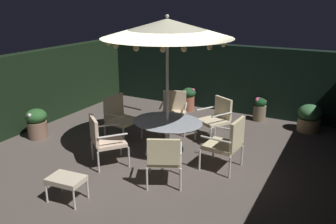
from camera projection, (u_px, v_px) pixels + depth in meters
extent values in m
cube|color=#564C46|center=(158.00, 155.00, 7.15)|extent=(7.43, 7.37, 0.02)
cube|color=black|center=(220.00, 77.00, 9.82)|extent=(7.43, 0.30, 1.84)
cube|color=black|center=(31.00, 90.00, 8.46)|extent=(0.30, 7.37, 1.84)
cylinder|color=silver|center=(167.00, 152.00, 7.22)|extent=(0.57, 0.57, 0.03)
cylinder|color=silver|center=(167.00, 138.00, 7.11)|extent=(0.09, 0.09, 0.68)
ellipsoid|color=#9CA3AC|center=(167.00, 122.00, 7.00)|extent=(1.45, 1.22, 0.03)
cylinder|color=silver|center=(167.00, 95.00, 6.83)|extent=(0.06, 0.06, 2.48)
cone|color=beige|center=(167.00, 28.00, 6.43)|extent=(2.49, 2.49, 0.35)
sphere|color=silver|center=(167.00, 16.00, 6.36)|extent=(0.07, 0.07, 0.07)
sphere|color=#F9DB8C|center=(224.00, 44.00, 6.03)|extent=(0.10, 0.10, 0.10)
sphere|color=#F9DB8C|center=(226.00, 41.00, 6.44)|extent=(0.10, 0.10, 0.10)
sphere|color=#F9DB8C|center=(221.00, 39.00, 6.81)|extent=(0.10, 0.10, 0.10)
sphere|color=#F9DB8C|center=(209.00, 37.00, 7.16)|extent=(0.10, 0.10, 0.10)
sphere|color=#F9DB8C|center=(193.00, 36.00, 7.41)|extent=(0.10, 0.10, 0.10)
sphere|color=#F9DB8C|center=(173.00, 35.00, 7.54)|extent=(0.10, 0.10, 0.10)
sphere|color=#F9DB8C|center=(151.00, 35.00, 7.48)|extent=(0.10, 0.10, 0.10)
sphere|color=#F9DB8C|center=(133.00, 36.00, 7.29)|extent=(0.10, 0.10, 0.10)
sphere|color=#F9DB8C|center=(118.00, 38.00, 6.97)|extent=(0.10, 0.10, 0.10)
sphere|color=#F9DB8C|center=(109.00, 41.00, 6.55)|extent=(0.10, 0.10, 0.10)
sphere|color=#F9DB8C|center=(108.00, 43.00, 6.22)|extent=(0.10, 0.10, 0.10)
sphere|color=#F9DB8C|center=(116.00, 46.00, 5.86)|extent=(0.10, 0.10, 0.10)
sphere|color=#F9DB8C|center=(136.00, 48.00, 5.57)|extent=(0.10, 0.10, 0.10)
sphere|color=#F9DB8C|center=(163.00, 49.00, 5.46)|extent=(0.10, 0.10, 0.10)
sphere|color=#F9DB8C|center=(184.00, 49.00, 5.49)|extent=(0.10, 0.10, 0.10)
sphere|color=#F9DB8C|center=(210.00, 47.00, 5.70)|extent=(0.10, 0.10, 0.10)
cylinder|color=silver|center=(200.00, 160.00, 6.46)|extent=(0.04, 0.04, 0.41)
cylinder|color=silver|center=(213.00, 149.00, 6.94)|extent=(0.04, 0.04, 0.41)
cylinder|color=silver|center=(230.00, 168.00, 6.16)|extent=(0.04, 0.04, 0.41)
cylinder|color=silver|center=(242.00, 155.00, 6.64)|extent=(0.04, 0.04, 0.41)
cube|color=beige|center=(222.00, 146.00, 6.47)|extent=(0.62, 0.62, 0.07)
cube|color=beige|center=(237.00, 134.00, 6.23)|extent=(0.10, 0.57, 0.53)
cylinder|color=silver|center=(215.00, 139.00, 6.16)|extent=(0.57, 0.08, 0.04)
cylinder|color=silver|center=(229.00, 129.00, 6.64)|extent=(0.57, 0.08, 0.04)
cylinder|color=silver|center=(210.00, 138.00, 7.40)|extent=(0.04, 0.04, 0.44)
cylinder|color=silver|center=(195.00, 131.00, 7.83)|extent=(0.04, 0.04, 0.44)
cylinder|color=silver|center=(230.00, 133.00, 7.69)|extent=(0.04, 0.04, 0.44)
cylinder|color=silver|center=(215.00, 126.00, 8.12)|extent=(0.04, 0.04, 0.44)
cube|color=beige|center=(213.00, 121.00, 7.68)|extent=(0.73, 0.74, 0.07)
cube|color=beige|center=(223.00, 108.00, 7.73)|extent=(0.48, 0.31, 0.46)
cylinder|color=silver|center=(222.00, 115.00, 7.39)|extent=(0.30, 0.49, 0.04)
cylinder|color=silver|center=(206.00, 108.00, 7.82)|extent=(0.30, 0.49, 0.04)
cylinder|color=beige|center=(185.00, 129.00, 7.99)|extent=(0.04, 0.04, 0.41)
cylinder|color=beige|center=(160.00, 128.00, 8.06)|extent=(0.04, 0.04, 0.41)
cylinder|color=beige|center=(186.00, 121.00, 8.51)|extent=(0.04, 0.04, 0.41)
cylinder|color=beige|center=(163.00, 120.00, 8.58)|extent=(0.04, 0.04, 0.41)
cube|color=beige|center=(174.00, 115.00, 8.21)|extent=(0.72, 0.71, 0.07)
cube|color=beige|center=(175.00, 100.00, 8.37)|extent=(0.53, 0.26, 0.47)
cylinder|color=beige|center=(186.00, 106.00, 8.11)|extent=(0.23, 0.50, 0.04)
cylinder|color=beige|center=(161.00, 105.00, 8.18)|extent=(0.23, 0.50, 0.04)
cylinder|color=beige|center=(142.00, 130.00, 7.89)|extent=(0.04, 0.04, 0.43)
cylinder|color=beige|center=(124.00, 138.00, 7.41)|extent=(0.04, 0.04, 0.43)
cylinder|color=beige|center=(123.00, 125.00, 8.19)|extent=(0.04, 0.04, 0.43)
cylinder|color=beige|center=(105.00, 133.00, 7.71)|extent=(0.04, 0.04, 0.43)
cube|color=beige|center=(123.00, 121.00, 7.72)|extent=(0.60, 0.65, 0.07)
cube|color=beige|center=(114.00, 106.00, 7.77)|extent=(0.13, 0.59, 0.51)
cylinder|color=beige|center=(132.00, 108.00, 7.89)|extent=(0.53, 0.10, 0.04)
cylinder|color=beige|center=(113.00, 115.00, 7.41)|extent=(0.53, 0.10, 0.04)
cylinder|color=beige|center=(121.00, 146.00, 7.07)|extent=(0.04, 0.04, 0.41)
cylinder|color=beige|center=(129.00, 157.00, 6.57)|extent=(0.04, 0.04, 0.41)
cylinder|color=beige|center=(92.00, 150.00, 6.86)|extent=(0.04, 0.04, 0.41)
cylinder|color=beige|center=(98.00, 163.00, 6.36)|extent=(0.04, 0.04, 0.41)
cube|color=beige|center=(109.00, 142.00, 6.64)|extent=(0.79, 0.79, 0.07)
cube|color=beige|center=(94.00, 130.00, 6.45)|extent=(0.47, 0.39, 0.50)
cylinder|color=beige|center=(105.00, 126.00, 6.82)|extent=(0.37, 0.45, 0.04)
cylinder|color=beige|center=(113.00, 136.00, 6.31)|extent=(0.37, 0.45, 0.04)
cylinder|color=silver|center=(150.00, 164.00, 6.29)|extent=(0.04, 0.04, 0.41)
cylinder|color=silver|center=(181.00, 165.00, 6.27)|extent=(0.04, 0.04, 0.41)
cylinder|color=silver|center=(147.00, 179.00, 5.77)|extent=(0.04, 0.04, 0.41)
cylinder|color=silver|center=(181.00, 180.00, 5.75)|extent=(0.04, 0.04, 0.41)
cube|color=beige|center=(164.00, 159.00, 5.95)|extent=(0.72, 0.72, 0.07)
cube|color=beige|center=(164.00, 152.00, 5.62)|extent=(0.51, 0.29, 0.44)
cylinder|color=silver|center=(148.00, 148.00, 5.89)|extent=(0.26, 0.48, 0.04)
cylinder|color=silver|center=(181.00, 148.00, 5.87)|extent=(0.26, 0.48, 0.04)
cylinder|color=silver|center=(61.00, 183.00, 5.75)|extent=(0.03, 0.03, 0.33)
cylinder|color=silver|center=(88.00, 189.00, 5.56)|extent=(0.03, 0.03, 0.33)
cylinder|color=silver|center=(46.00, 193.00, 5.44)|extent=(0.03, 0.03, 0.33)
cylinder|color=silver|center=(74.00, 200.00, 5.25)|extent=(0.03, 0.03, 0.33)
cube|color=beige|center=(66.00, 180.00, 5.44)|extent=(0.59, 0.44, 0.08)
cylinder|color=#AB5D44|center=(189.00, 103.00, 9.90)|extent=(0.32, 0.32, 0.41)
ellipsoid|color=#1F4D28|center=(189.00, 93.00, 9.81)|extent=(0.39, 0.39, 0.27)
sphere|color=#D65376|center=(193.00, 90.00, 9.70)|extent=(0.09, 0.09, 0.09)
sphere|color=#E95F71|center=(194.00, 90.00, 9.86)|extent=(0.08, 0.08, 0.08)
sphere|color=#E44877|center=(189.00, 91.00, 9.95)|extent=(0.06, 0.06, 0.06)
sphere|color=#E05F67|center=(184.00, 92.00, 9.84)|extent=(0.08, 0.08, 0.08)
sphere|color=#E55A68|center=(187.00, 91.00, 9.72)|extent=(0.10, 0.10, 0.10)
sphere|color=#E14876|center=(189.00, 91.00, 9.70)|extent=(0.09, 0.09, 0.09)
cylinder|color=tan|center=(308.00, 125.00, 8.37)|extent=(0.52, 0.52, 0.32)
ellipsoid|color=#376B3C|center=(310.00, 112.00, 8.27)|extent=(0.54, 0.54, 0.38)
sphere|color=red|center=(317.00, 110.00, 8.21)|extent=(0.08, 0.08, 0.08)
sphere|color=red|center=(315.00, 107.00, 8.30)|extent=(0.06, 0.06, 0.06)
sphere|color=red|center=(309.00, 108.00, 8.39)|extent=(0.07, 0.07, 0.07)
sphere|color=#CD3A3C|center=(305.00, 109.00, 8.29)|extent=(0.11, 0.11, 0.11)
sphere|color=red|center=(307.00, 113.00, 8.16)|extent=(0.07, 0.07, 0.07)
sphere|color=red|center=(313.00, 113.00, 8.13)|extent=(0.07, 0.07, 0.07)
cylinder|color=#7D6B52|center=(259.00, 113.00, 9.08)|extent=(0.33, 0.33, 0.40)
ellipsoid|color=#15421F|center=(260.00, 102.00, 8.99)|extent=(0.32, 0.32, 0.22)
sphere|color=#DD5366|center=(265.00, 102.00, 8.96)|extent=(0.10, 0.10, 0.10)
sphere|color=#DB4C77|center=(263.00, 101.00, 9.01)|extent=(0.08, 0.08, 0.08)
sphere|color=#E64475|center=(260.00, 99.00, 9.05)|extent=(0.09, 0.09, 0.09)
sphere|color=#D64E7A|center=(257.00, 99.00, 9.00)|extent=(0.11, 0.11, 0.11)
sphere|color=#D4536A|center=(257.00, 100.00, 8.93)|extent=(0.10, 0.10, 0.10)
sphere|color=#E85D71|center=(262.00, 102.00, 8.90)|extent=(0.06, 0.06, 0.06)
cylinder|color=#86624F|center=(38.00, 130.00, 7.95)|extent=(0.43, 0.43, 0.39)
ellipsoid|color=#2C5D2B|center=(36.00, 116.00, 7.85)|extent=(0.47, 0.47, 0.33)
sphere|color=beige|center=(39.00, 116.00, 7.78)|extent=(0.09, 0.09, 0.09)
sphere|color=beige|center=(40.00, 111.00, 7.92)|extent=(0.10, 0.10, 0.10)
sphere|color=silver|center=(32.00, 113.00, 7.97)|extent=(0.09, 0.09, 0.09)
sphere|color=silver|center=(30.00, 115.00, 7.65)|extent=(0.09, 0.09, 0.09)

